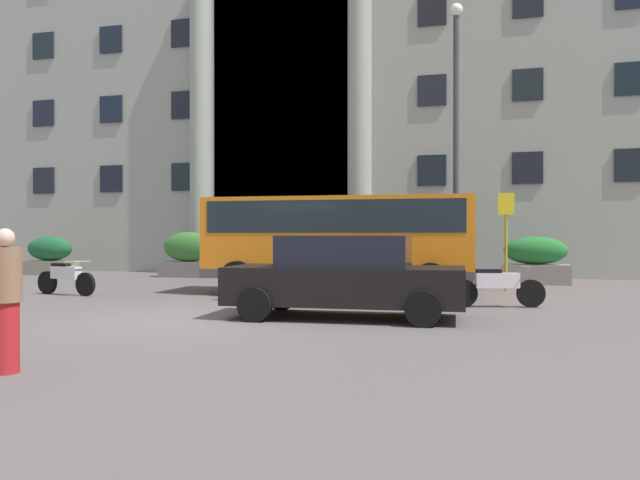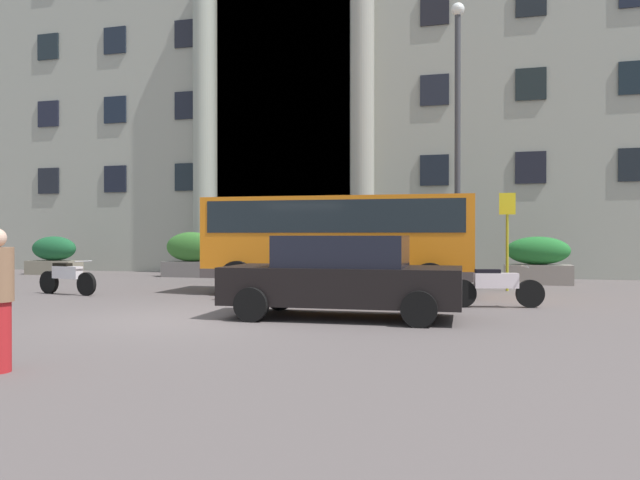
# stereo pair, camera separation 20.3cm
# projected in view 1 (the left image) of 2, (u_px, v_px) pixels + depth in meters

# --- Properties ---
(ground_plane) EXTENTS (80.00, 64.00, 0.12)m
(ground_plane) POSITION_uv_depth(u_px,v_px,m) (190.00, 323.00, 11.40)
(ground_plane) COLOR #58504F
(office_building_facade) EXTENTS (33.90, 9.71, 18.04)m
(office_building_facade) POSITION_uv_depth(u_px,v_px,m) (364.00, 72.00, 28.23)
(office_building_facade) COLOR #9A9C8F
(office_building_facade) RESTS_ON ground_plane
(orange_minibus) EXTENTS (6.98, 2.84, 2.53)m
(orange_minibus) POSITION_uv_depth(u_px,v_px,m) (340.00, 236.00, 16.31)
(orange_minibus) COLOR orange
(orange_minibus) RESTS_ON ground_plane
(bus_stop_sign) EXTENTS (0.44, 0.08, 2.73)m
(bus_stop_sign) POSITION_uv_depth(u_px,v_px,m) (506.00, 231.00, 17.25)
(bus_stop_sign) COLOR #9C9B1F
(bus_stop_sign) RESTS_ON ground_plane
(hedge_planter_entrance_right) EXTENTS (2.03, 0.93, 1.51)m
(hedge_planter_entrance_right) POSITION_uv_depth(u_px,v_px,m) (50.00, 256.00, 24.30)
(hedge_planter_entrance_right) COLOR gray
(hedge_planter_entrance_right) RESTS_ON ground_plane
(hedge_planter_far_east) EXTENTS (1.89, 0.96, 1.49)m
(hedge_planter_far_east) POSITION_uv_depth(u_px,v_px,m) (286.00, 259.00, 21.61)
(hedge_planter_far_east) COLOR slate
(hedge_planter_far_east) RESTS_ON ground_plane
(hedge_planter_west) EXTENTS (2.10, 0.80, 1.67)m
(hedge_planter_west) POSITION_uv_depth(u_px,v_px,m) (189.00, 255.00, 22.90)
(hedge_planter_west) COLOR slate
(hedge_planter_west) RESTS_ON ground_plane
(hedge_planter_entrance_left) EXTENTS (2.04, 0.93, 1.51)m
(hedge_planter_entrance_left) POSITION_uv_depth(u_px,v_px,m) (536.00, 261.00, 19.62)
(hedge_planter_entrance_left) COLOR gray
(hedge_planter_entrance_left) RESTS_ON ground_plane
(hedge_planter_far_west) EXTENTS (1.85, 0.81, 1.67)m
(hedge_planter_far_west) POSITION_uv_depth(u_px,v_px,m) (426.00, 257.00, 20.75)
(hedge_planter_far_west) COLOR #6A6959
(hedge_planter_far_west) RESTS_ON ground_plane
(parked_sedan_second) EXTENTS (4.44, 2.13, 1.54)m
(parked_sedan_second) POSITION_uv_depth(u_px,v_px,m) (345.00, 276.00, 11.60)
(parked_sedan_second) COLOR black
(parked_sedan_second) RESTS_ON ground_plane
(motorcycle_far_end) EXTENTS (1.96, 0.64, 0.89)m
(motorcycle_far_end) POSITION_uv_depth(u_px,v_px,m) (65.00, 277.00, 16.08)
(motorcycle_far_end) COLOR black
(motorcycle_far_end) RESTS_ON ground_plane
(motorcycle_near_kerb) EXTENTS (2.02, 0.58, 0.89)m
(motorcycle_near_kerb) POSITION_uv_depth(u_px,v_px,m) (260.00, 281.00, 14.64)
(motorcycle_near_kerb) COLOR black
(motorcycle_near_kerb) RESTS_ON ground_plane
(scooter_by_planter) EXTENTS (2.01, 0.67, 0.89)m
(scooter_by_planter) POSITION_uv_depth(u_px,v_px,m) (495.00, 286.00, 13.30)
(scooter_by_planter) COLOR black
(scooter_by_planter) RESTS_ON ground_plane
(pedestrian_woman_with_bag) EXTENTS (0.36, 0.36, 1.63)m
(pedestrian_woman_with_bag) POSITION_uv_depth(u_px,v_px,m) (5.00, 301.00, 6.95)
(pedestrian_woman_with_bag) COLOR #B01D21
(pedestrian_woman_with_bag) RESTS_ON ground_plane
(lamppost_plaza_centre) EXTENTS (0.40, 0.40, 8.60)m
(lamppost_plaza_centre) POSITION_uv_depth(u_px,v_px,m) (456.00, 124.00, 18.84)
(lamppost_plaza_centre) COLOR #393A3F
(lamppost_plaza_centre) RESTS_ON ground_plane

